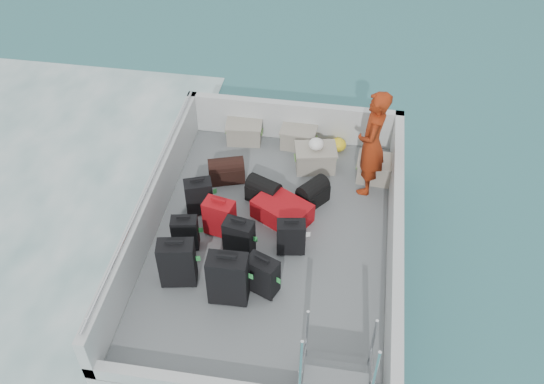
{
  "coord_description": "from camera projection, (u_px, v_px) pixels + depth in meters",
  "views": [
    {
      "loc": [
        0.95,
        -5.79,
        7.07
      ],
      "look_at": [
        -0.07,
        0.6,
        1.0
      ],
      "focal_mm": 40.0,
      "sensor_mm": 36.0,
      "label": 1
    }
  ],
  "objects": [
    {
      "name": "crate_1",
      "position": [
        299.0,
        138.0,
        10.15
      ],
      "size": [
        0.58,
        0.42,
        0.33
      ],
      "primitive_type": "cube",
      "rotation": [
        0.0,
        0.0,
        -0.07
      ],
      "color": "gray",
      "rests_on": "deck"
    },
    {
      "name": "suitcase_8",
      "position": [
        282.0,
        211.0,
        8.9
      ],
      "size": [
        0.96,
        0.86,
        0.32
      ],
      "primitive_type": "cube",
      "rotation": [
        0.0,
        0.0,
        1.05
      ],
      "color": "#B70E1A",
      "rests_on": "deck"
    },
    {
      "name": "passenger",
      "position": [
        372.0,
        143.0,
        8.91
      ],
      "size": [
        0.48,
        0.69,
        1.75
      ],
      "primitive_type": "imported",
      "rotation": [
        0.0,
        0.0,
        -1.68
      ],
      "color": "red",
      "rests_on": "deck"
    },
    {
      "name": "white_bag",
      "position": [
        316.0,
        145.0,
        9.54
      ],
      "size": [
        0.24,
        0.24,
        0.18
      ],
      "primitive_type": "ellipsoid",
      "color": "white",
      "rests_on": "crate_2"
    },
    {
      "name": "crate_3",
      "position": [
        377.0,
        170.0,
        9.54
      ],
      "size": [
        0.62,
        0.45,
        0.36
      ],
      "primitive_type": "cube",
      "rotation": [
        0.0,
        0.0,
        -0.07
      ],
      "color": "gray",
      "rests_on": "deck"
    },
    {
      "name": "suitcase_5",
      "position": [
        220.0,
        218.0,
        8.6
      ],
      "size": [
        0.47,
        0.34,
        0.59
      ],
      "primitive_type": "cube",
      "rotation": [
        0.0,
        0.0,
        -0.21
      ],
      "color": "#B70E1A",
      "rests_on": "deck"
    },
    {
      "name": "deck",
      "position": [
        270.0,
        240.0,
        8.7
      ],
      "size": [
        3.3,
        4.7,
        0.02
      ],
      "primitive_type": "cube",
      "color": "slate",
      "rests_on": "ferry_hull"
    },
    {
      "name": "suitcase_3",
      "position": [
        228.0,
        279.0,
        7.68
      ],
      "size": [
        0.52,
        0.32,
        0.77
      ],
      "primitive_type": "cube",
      "rotation": [
        0.0,
        0.0,
        0.04
      ],
      "color": "black",
      "rests_on": "deck"
    },
    {
      "name": "ground",
      "position": [
        270.0,
        268.0,
        9.12
      ],
      "size": [
        160.0,
        160.0,
        0.0
      ],
      "primitive_type": "plane",
      "color": "#185554",
      "rests_on": "ground"
    },
    {
      "name": "suitcase_1",
      "position": [
        185.0,
        233.0,
        8.41
      ],
      "size": [
        0.39,
        0.27,
        0.55
      ],
      "primitive_type": "cube",
      "rotation": [
        0.0,
        0.0,
        0.17
      ],
      "color": "black",
      "rests_on": "deck"
    },
    {
      "name": "duffel_0",
      "position": [
        226.0,
        172.0,
        9.53
      ],
      "size": [
        0.62,
        0.46,
        0.32
      ],
      "primitive_type": null,
      "rotation": [
        0.0,
        0.0,
        0.32
      ],
      "color": "black",
      "rests_on": "deck"
    },
    {
      "name": "ferry_hull",
      "position": [
        270.0,
        255.0,
        8.91
      ],
      "size": [
        3.6,
        5.0,
        0.6
      ],
      "primitive_type": "cube",
      "color": "silver",
      "rests_on": "ground"
    },
    {
      "name": "suitcase_0",
      "position": [
        177.0,
        263.0,
        7.9
      ],
      "size": [
        0.51,
        0.35,
        0.73
      ],
      "primitive_type": "cube",
      "rotation": [
        0.0,
        0.0,
        0.18
      ],
      "color": "black",
      "rests_on": "deck"
    },
    {
      "name": "suitcase_2",
      "position": [
        199.0,
        197.0,
        8.93
      ],
      "size": [
        0.46,
        0.37,
        0.58
      ],
      "primitive_type": "cube",
      "rotation": [
        0.0,
        0.0,
        0.36
      ],
      "color": "black",
      "rests_on": "deck"
    },
    {
      "name": "duffel_2",
      "position": [
        313.0,
        194.0,
        9.16
      ],
      "size": [
        0.52,
        0.55,
        0.32
      ],
      "primitive_type": null,
      "rotation": [
        0.0,
        0.0,
        0.91
      ],
      "color": "black",
      "rests_on": "deck"
    },
    {
      "name": "crate_0",
      "position": [
        244.0,
        133.0,
        10.25
      ],
      "size": [
        0.6,
        0.44,
        0.34
      ],
      "primitive_type": "cube",
      "rotation": [
        0.0,
        0.0,
        0.09
      ],
      "color": "gray",
      "rests_on": "deck"
    },
    {
      "name": "suitcase_4",
      "position": [
        239.0,
        238.0,
        8.31
      ],
      "size": [
        0.44,
        0.31,
        0.6
      ],
      "primitive_type": "cube",
      "rotation": [
        0.0,
        0.0,
        -0.18
      ],
      "color": "black",
      "rests_on": "deck"
    },
    {
      "name": "deck_fittings",
      "position": [
        292.0,
        242.0,
        8.17
      ],
      "size": [
        3.6,
        5.0,
        0.9
      ],
      "color": "#B7BCBC",
      "rests_on": "deck"
    },
    {
      "name": "suitcase_7",
      "position": [
        291.0,
        238.0,
        8.35
      ],
      "size": [
        0.42,
        0.28,
        0.55
      ],
      "primitive_type": "cube",
      "rotation": [
        0.0,
        0.0,
        0.16
      ],
      "color": "black",
      "rests_on": "deck"
    },
    {
      "name": "yellow_bag",
      "position": [
        338.0,
        145.0,
        10.11
      ],
      "size": [
        0.28,
        0.26,
        0.22
      ],
      "primitive_type": "ellipsoid",
      "color": "yellow",
      "rests_on": "deck"
    },
    {
      "name": "crate_2",
      "position": [
        315.0,
        159.0,
        9.72
      ],
      "size": [
        0.69,
        0.54,
        0.37
      ],
      "primitive_type": "cube",
      "rotation": [
        0.0,
        0.0,
        0.2
      ],
      "color": "gray",
      "rests_on": "deck"
    },
    {
      "name": "suitcase_6",
      "position": [
        262.0,
        276.0,
        7.84
      ],
      "size": [
        0.48,
        0.39,
        0.58
      ],
      "primitive_type": "cube",
      "rotation": [
        0.0,
        0.0,
        -0.4
      ],
      "color": "black",
      "rests_on": "deck"
    },
    {
      "name": "duffel_1",
      "position": [
        264.0,
        193.0,
        9.18
      ],
      "size": [
        0.58,
        0.47,
        0.32
      ],
      "primitive_type": null,
      "rotation": [
        0.0,
        0.0,
        -0.41
      ],
      "color": "black",
      "rests_on": "deck"
    }
  ]
}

